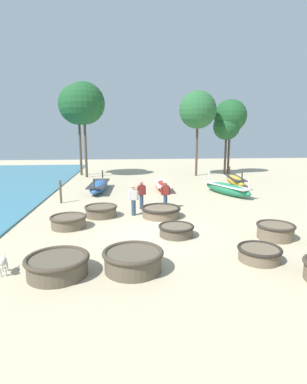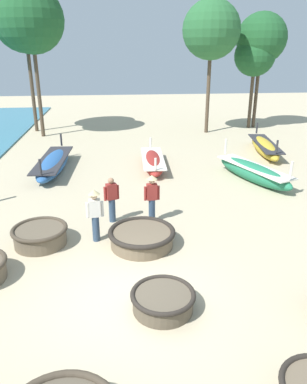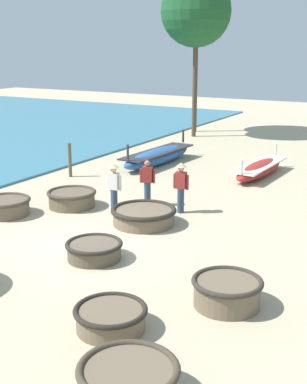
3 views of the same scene
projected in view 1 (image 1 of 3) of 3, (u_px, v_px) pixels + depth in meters
The scene contains 23 objects.
ground_plane at pixel (158, 233), 12.71m from camera, with size 80.00×80.00×0.00m, color #BCAD8C.
coracle_weathered at pixel (161, 211), 15.18m from camera, with size 2.01×2.01×0.53m.
coracle_far_left at pixel (259, 253), 9.89m from camera, with size 1.45×1.45×0.46m.
coracle_upturned at pixel (101, 211), 15.25m from camera, with size 1.66×1.66×0.56m.
coracle_front_left at pixel (275, 231), 11.99m from camera, with size 1.51×1.51×0.61m.
coracle_center at pixel (69, 221), 13.41m from camera, with size 1.63×1.63×0.55m.
coracle_front_right at pixel (57, 265), 8.83m from camera, with size 1.89×1.89×0.60m.
coracle_nearest at pixel (133, 259), 9.14m from camera, with size 1.88×1.88×0.65m.
coracle_beside_post at pixel (176, 230), 12.31m from camera, with size 1.48×1.48×0.46m.
long_boat_blue_hull at pixel (99, 186), 22.22m from camera, with size 1.42×5.19×1.28m.
long_boat_green_hull at pixel (163, 186), 22.78m from camera, with size 1.18×4.30×1.05m.
long_boat_white_hull at pixel (227, 189), 20.80m from camera, with size 2.47×4.53×1.46m.
long_boat_red_hull at pixel (235, 180), 25.26m from camera, with size 1.59×4.94×1.30m.
fisherman_by_coracle at pixel (165, 192), 16.67m from camera, with size 0.53×0.36×1.67m.
fisherman_with_hat at pixel (141, 194), 16.71m from camera, with size 0.51×0.31×1.57m.
fisherman_standing_left at pixel (133, 197), 15.36m from camera, with size 0.53×0.36×1.67m.
dog at pixel (3, 263), 8.86m from camera, with size 0.32×0.67×0.55m.
mooring_post_shoreline at pixel (61, 192), 18.19m from camera, with size 0.14×0.14×1.41m, color brown.
tree_tall_back at pixel (230, 116), 31.39m from camera, with size 3.42×3.42×7.79m.
tree_left_mid at pixel (227, 127), 31.43m from camera, with size 2.80×2.80×6.39m.
tree_leftmost at pixel (78, 105), 29.89m from camera, with size 4.00×4.00×9.12m.
tree_rightmost at pixel (84, 103), 28.29m from camera, with size 3.97×3.97×9.05m.
tree_right_mid at pixel (198, 110), 29.55m from camera, with size 3.69×3.69×8.40m.
Camera 1 is at (-1.40, -12.08, 4.09)m, focal length 28.00 mm.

